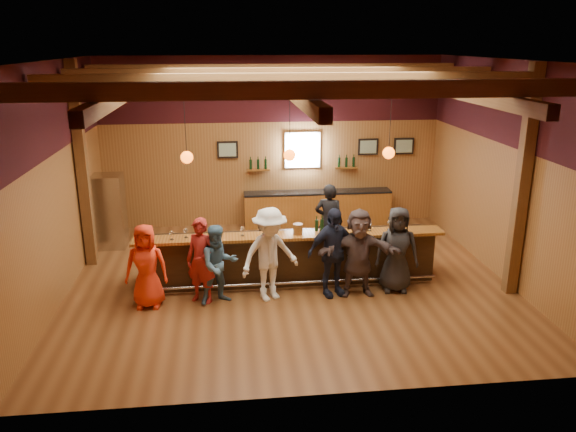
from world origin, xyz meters
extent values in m
plane|color=brown|center=(0.00, 0.00, 0.00)|extent=(9.00, 9.00, 0.00)
cube|color=brown|center=(0.00, 4.00, 2.25)|extent=(9.00, 0.04, 4.50)
cube|color=brown|center=(0.00, -4.00, 2.25)|extent=(9.00, 0.04, 4.50)
cube|color=brown|center=(-4.50, 0.00, 2.25)|extent=(0.04, 8.00, 4.50)
cube|color=brown|center=(4.50, 0.00, 2.25)|extent=(0.04, 8.00, 4.50)
cube|color=brown|center=(0.00, 0.00, 4.50)|extent=(9.00, 8.00, 0.04)
cube|color=black|center=(0.00, 3.98, 3.65)|extent=(9.00, 0.01, 1.70)
cube|color=black|center=(-4.48, 0.00, 3.65)|extent=(0.01, 8.00, 1.70)
cube|color=black|center=(4.48, 0.00, 3.65)|extent=(0.01, 8.00, 1.70)
cube|color=#583619|center=(-4.35, 1.50, 2.25)|extent=(0.22, 0.22, 4.50)
cube|color=#583619|center=(4.35, -1.00, 2.25)|extent=(0.22, 0.22, 4.50)
cube|color=#583619|center=(0.00, -3.00, 4.20)|extent=(8.80, 0.20, 0.25)
cube|color=#583619|center=(0.00, -1.00, 4.20)|extent=(8.80, 0.20, 0.25)
cube|color=#583619|center=(0.00, 1.00, 4.20)|extent=(8.80, 0.20, 0.25)
cube|color=#583619|center=(0.00, 3.00, 4.20)|extent=(8.80, 0.20, 0.25)
cube|color=#583619|center=(-3.00, 0.00, 3.95)|extent=(0.18, 7.80, 0.22)
cube|color=#583619|center=(0.00, 0.00, 3.95)|extent=(0.18, 7.80, 0.22)
cube|color=#583619|center=(3.00, 0.00, 3.95)|extent=(0.18, 7.80, 0.22)
cube|color=black|center=(0.00, 0.00, 0.53)|extent=(6.00, 0.60, 1.05)
cube|color=brown|center=(0.00, -0.18, 1.08)|extent=(6.30, 0.50, 0.06)
cube|color=black|center=(0.00, 0.38, 0.93)|extent=(6.00, 0.48, 0.05)
cube|color=black|center=(0.00, 0.38, 0.45)|extent=(6.00, 0.48, 0.90)
cube|color=silver|center=(2.00, 0.38, 0.88)|extent=(0.45, 0.40, 0.14)
cube|color=silver|center=(2.50, 0.38, 0.88)|extent=(0.45, 0.40, 0.14)
cylinder|color=silver|center=(0.00, -0.42, 0.15)|extent=(6.00, 0.06, 0.06)
cube|color=brown|center=(1.20, 3.72, 0.45)|extent=(4.00, 0.50, 0.90)
cube|color=black|center=(1.20, 3.72, 0.93)|extent=(4.00, 0.52, 0.05)
cube|color=silver|center=(0.80, 3.95, 2.05)|extent=(0.95, 0.08, 0.95)
cube|color=white|center=(0.80, 3.90, 2.05)|extent=(0.78, 0.01, 0.78)
cube|color=black|center=(-1.20, 3.94, 2.10)|extent=(0.55, 0.04, 0.45)
cube|color=silver|center=(-1.20, 3.92, 2.10)|extent=(0.45, 0.01, 0.35)
cube|color=black|center=(2.60, 3.94, 2.10)|extent=(0.55, 0.04, 0.45)
cube|color=silver|center=(2.60, 3.92, 2.10)|extent=(0.45, 0.01, 0.35)
cube|color=black|center=(3.60, 3.94, 2.10)|extent=(0.55, 0.04, 0.45)
cube|color=silver|center=(3.60, 3.92, 2.10)|extent=(0.45, 0.01, 0.35)
cube|color=brown|center=(-0.40, 3.88, 1.55)|extent=(0.60, 0.18, 0.04)
cylinder|color=black|center=(-0.60, 3.88, 1.70)|extent=(0.07, 0.07, 0.26)
cylinder|color=black|center=(-0.40, 3.88, 1.70)|extent=(0.07, 0.07, 0.26)
cylinder|color=black|center=(-0.20, 3.88, 1.70)|extent=(0.07, 0.07, 0.26)
cube|color=brown|center=(2.00, 3.88, 1.55)|extent=(0.60, 0.18, 0.04)
cylinder|color=black|center=(1.80, 3.88, 1.70)|extent=(0.07, 0.07, 0.26)
cylinder|color=black|center=(2.00, 3.88, 1.70)|extent=(0.07, 0.07, 0.26)
cylinder|color=black|center=(2.20, 3.88, 1.70)|extent=(0.07, 0.07, 0.26)
cylinder|color=black|center=(-2.00, 0.00, 3.33)|extent=(0.01, 0.01, 1.25)
sphere|color=#F7570C|center=(-2.00, 0.00, 2.70)|extent=(0.24, 0.24, 0.24)
cylinder|color=black|center=(0.00, 0.00, 3.33)|extent=(0.01, 0.01, 1.25)
sphere|color=#F7570C|center=(0.00, 0.00, 2.70)|extent=(0.24, 0.24, 0.24)
cylinder|color=black|center=(2.00, 0.00, 3.33)|extent=(0.01, 0.01, 1.25)
sphere|color=#F7570C|center=(2.00, 0.00, 2.70)|extent=(0.24, 0.24, 0.24)
cube|color=silver|center=(-4.10, 2.60, 0.90)|extent=(0.70, 0.70, 1.80)
imported|color=red|center=(-2.80, -0.83, 0.81)|extent=(0.83, 0.57, 1.63)
imported|color=maroon|center=(-1.78, -0.74, 0.84)|extent=(0.73, 0.64, 1.68)
imported|color=#446A89|center=(-1.45, -0.82, 0.78)|extent=(0.91, 0.81, 1.56)
imported|color=white|center=(-0.48, -0.78, 0.93)|extent=(1.38, 1.12, 1.86)
imported|color=#1A1F34|center=(0.76, -0.72, 0.90)|extent=(1.13, 0.72, 1.80)
imported|color=#554444|center=(1.27, -0.77, 0.88)|extent=(1.66, 0.60, 1.77)
imported|color=#242426|center=(2.08, -0.65, 0.87)|extent=(0.93, 0.68, 1.75)
imported|color=black|center=(1.04, 1.21, 0.89)|extent=(0.74, 0.59, 1.78)
cylinder|color=brown|center=(0.15, -0.18, 1.22)|extent=(0.20, 0.20, 0.21)
cylinder|color=black|center=(0.56, -0.02, 1.23)|extent=(0.07, 0.07, 0.24)
cylinder|color=black|center=(0.56, -0.02, 1.39)|extent=(0.02, 0.02, 0.08)
cylinder|color=black|center=(0.65, -0.11, 1.24)|extent=(0.08, 0.08, 0.26)
cylinder|color=black|center=(0.65, -0.11, 1.42)|extent=(0.03, 0.03, 0.09)
cylinder|color=silver|center=(-2.36, -0.23, 1.11)|extent=(0.08, 0.08, 0.01)
cylinder|color=silver|center=(-2.36, -0.23, 1.17)|extent=(0.01, 0.01, 0.11)
sphere|color=silver|center=(-2.36, -0.23, 1.26)|extent=(0.09, 0.09, 0.09)
cylinder|color=silver|center=(-2.09, -0.14, 1.11)|extent=(0.08, 0.08, 0.01)
cylinder|color=silver|center=(-2.09, -0.14, 1.17)|extent=(0.01, 0.01, 0.11)
sphere|color=silver|center=(-2.09, -0.14, 1.26)|extent=(0.09, 0.09, 0.09)
cylinder|color=silver|center=(-1.57, -0.20, 1.11)|extent=(0.08, 0.08, 0.01)
cylinder|color=silver|center=(-1.57, -0.20, 1.17)|extent=(0.01, 0.01, 0.11)
sphere|color=silver|center=(-1.57, -0.20, 1.26)|extent=(0.09, 0.09, 0.09)
cylinder|color=silver|center=(-0.97, -0.16, 1.11)|extent=(0.08, 0.08, 0.01)
cylinder|color=silver|center=(-0.97, -0.16, 1.17)|extent=(0.01, 0.01, 0.11)
sphere|color=silver|center=(-0.97, -0.16, 1.26)|extent=(0.09, 0.09, 0.09)
cylinder|color=silver|center=(-0.32, -0.24, 1.11)|extent=(0.06, 0.06, 0.01)
cylinder|color=silver|center=(-0.32, -0.24, 1.16)|extent=(0.01, 0.01, 0.09)
sphere|color=silver|center=(-0.32, -0.24, 1.24)|extent=(0.07, 0.07, 0.07)
cylinder|color=silver|center=(0.72, -0.24, 1.11)|extent=(0.06, 0.06, 0.01)
cylinder|color=silver|center=(0.72, -0.24, 1.16)|extent=(0.01, 0.01, 0.09)
sphere|color=silver|center=(0.72, -0.24, 1.24)|extent=(0.07, 0.07, 0.07)
cylinder|color=silver|center=(1.64, -0.13, 1.11)|extent=(0.08, 0.08, 0.01)
cylinder|color=silver|center=(1.64, -0.13, 1.17)|extent=(0.01, 0.01, 0.11)
sphere|color=silver|center=(1.64, -0.13, 1.26)|extent=(0.09, 0.09, 0.09)
cylinder|color=silver|center=(2.05, -0.12, 1.11)|extent=(0.08, 0.08, 0.01)
cylinder|color=silver|center=(2.05, -0.12, 1.17)|extent=(0.01, 0.01, 0.11)
sphere|color=silver|center=(2.05, -0.12, 1.26)|extent=(0.09, 0.09, 0.09)
camera|label=1|loc=(-1.25, -10.81, 4.84)|focal=35.00mm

